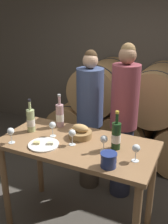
% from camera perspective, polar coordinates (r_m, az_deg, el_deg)
% --- Properties ---
extents(ground_plane, '(10.00, 10.00, 0.00)m').
position_cam_1_polar(ground_plane, '(2.98, -1.27, -23.17)').
color(ground_plane, '#4C473F').
extents(stone_wall_back, '(10.00, 0.12, 3.20)m').
position_cam_1_polar(stone_wall_back, '(4.32, 12.63, 14.24)').
color(stone_wall_back, '#60594F').
rests_on(stone_wall_back, ground_plane).
extents(barrel_stack, '(2.38, 0.97, 1.40)m').
position_cam_1_polar(barrel_stack, '(3.98, 9.49, -0.57)').
color(barrel_stack, tan).
rests_on(barrel_stack, ground_plane).
extents(tasting_table, '(1.43, 0.71, 0.96)m').
position_cam_1_polar(tasting_table, '(2.48, -1.43, -9.70)').
color(tasting_table, olive).
rests_on(tasting_table, ground_plane).
extents(person_left, '(0.31, 0.31, 1.70)m').
position_cam_1_polar(person_left, '(3.08, 1.27, -2.01)').
color(person_left, '#4C4238').
rests_on(person_left, ground_plane).
extents(person_right, '(0.30, 0.30, 1.79)m').
position_cam_1_polar(person_right, '(2.93, 8.60, -2.32)').
color(person_right, '#2D334C').
rests_on(person_right, ground_plane).
extents(wine_bottle_red, '(0.08, 0.08, 0.35)m').
position_cam_1_polar(wine_bottle_red, '(2.27, 7.01, -5.19)').
color(wine_bottle_red, '#193819').
rests_on(wine_bottle_red, tasting_table).
extents(wine_bottle_white, '(0.08, 0.08, 0.34)m').
position_cam_1_polar(wine_bottle_white, '(2.64, -11.51, -1.80)').
color(wine_bottle_white, '#ADBC7F').
rests_on(wine_bottle_white, tasting_table).
extents(wine_bottle_rose, '(0.08, 0.08, 0.35)m').
position_cam_1_polar(wine_bottle_rose, '(2.70, -5.29, -0.76)').
color(wine_bottle_rose, '#BC8E93').
rests_on(wine_bottle_rose, tasting_table).
extents(blue_crock, '(0.13, 0.13, 0.12)m').
position_cam_1_polar(blue_crock, '(2.04, 5.38, -10.23)').
color(blue_crock, navy).
rests_on(blue_crock, tasting_table).
extents(bread_basket, '(0.22, 0.22, 0.13)m').
position_cam_1_polar(bread_basket, '(2.48, -0.81, -4.50)').
color(bread_basket, olive).
rests_on(bread_basket, tasting_table).
extents(cheese_plate, '(0.28, 0.28, 0.04)m').
position_cam_1_polar(cheese_plate, '(2.39, -8.77, -7.00)').
color(cheese_plate, white).
rests_on(cheese_plate, tasting_table).
extents(wine_glass_far_left, '(0.07, 0.07, 0.15)m').
position_cam_1_polar(wine_glass_far_left, '(2.45, -15.68, -4.19)').
color(wine_glass_far_left, white).
rests_on(wine_glass_far_left, tasting_table).
extents(wine_glass_left, '(0.07, 0.07, 0.15)m').
position_cam_1_polar(wine_glass_left, '(2.50, -6.88, -3.00)').
color(wine_glass_left, white).
rests_on(wine_glass_left, tasting_table).
extents(wine_glass_center, '(0.07, 0.07, 0.15)m').
position_cam_1_polar(wine_glass_center, '(2.33, -2.60, -4.75)').
color(wine_glass_center, white).
rests_on(wine_glass_center, tasting_table).
extents(wine_glass_right, '(0.07, 0.07, 0.15)m').
position_cam_1_polar(wine_glass_right, '(2.23, 4.36, -6.05)').
color(wine_glass_right, white).
rests_on(wine_glass_right, tasting_table).
extents(wine_glass_far_right, '(0.07, 0.07, 0.15)m').
position_cam_1_polar(wine_glass_far_right, '(2.12, 11.27, -7.90)').
color(wine_glass_far_right, white).
rests_on(wine_glass_far_right, tasting_table).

